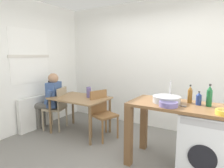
{
  "coord_description": "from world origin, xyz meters",
  "views": [
    {
      "loc": [
        1.44,
        -2.26,
        1.58
      ],
      "look_at": [
        -0.2,
        0.45,
        1.1
      ],
      "focal_mm": 30.85,
      "sensor_mm": 36.0,
      "label": 1
    }
  ],
  "objects_px": {
    "seated_person": "(50,98)",
    "bottle_squat_brown": "(199,99)",
    "bottle_clear_small": "(209,96)",
    "vase": "(89,92)",
    "mixing_bowl": "(168,104)",
    "chair_person_seat": "(58,106)",
    "chair_opposite": "(102,111)",
    "dining_table": "(80,102)",
    "bottle_tall_green": "(190,95)",
    "washing_machine": "(205,144)"
  },
  "relations": [
    {
      "from": "chair_person_seat",
      "to": "bottle_squat_brown",
      "type": "relative_size",
      "value": 4.87
    },
    {
      "from": "dining_table",
      "to": "washing_machine",
      "type": "xyz_separation_m",
      "value": [
        2.31,
        -0.24,
        -0.21
      ]
    },
    {
      "from": "chair_opposite",
      "to": "vase",
      "type": "bearing_deg",
      "value": -75.54
    },
    {
      "from": "bottle_squat_brown",
      "to": "bottle_clear_small",
      "type": "relative_size",
      "value": 0.63
    },
    {
      "from": "mixing_bowl",
      "to": "dining_table",
      "type": "bearing_deg",
      "value": 166.82
    },
    {
      "from": "chair_opposite",
      "to": "bottle_clear_small",
      "type": "xyz_separation_m",
      "value": [
        1.83,
        -0.23,
        0.54
      ]
    },
    {
      "from": "chair_person_seat",
      "to": "bottle_clear_small",
      "type": "xyz_separation_m",
      "value": [
        2.86,
        -0.08,
        0.54
      ]
    },
    {
      "from": "chair_person_seat",
      "to": "bottle_tall_green",
      "type": "height_order",
      "value": "bottle_tall_green"
    },
    {
      "from": "chair_person_seat",
      "to": "mixing_bowl",
      "type": "bearing_deg",
      "value": -117.72
    },
    {
      "from": "seated_person",
      "to": "bottle_squat_brown",
      "type": "relative_size",
      "value": 6.49
    },
    {
      "from": "chair_person_seat",
      "to": "bottle_squat_brown",
      "type": "xyz_separation_m",
      "value": [
        2.73,
        -0.07,
        0.5
      ]
    },
    {
      "from": "dining_table",
      "to": "vase",
      "type": "relative_size",
      "value": 5.26
    },
    {
      "from": "mixing_bowl",
      "to": "vase",
      "type": "distance_m",
      "value": 1.8
    },
    {
      "from": "seated_person",
      "to": "washing_machine",
      "type": "bearing_deg",
      "value": -111.31
    },
    {
      "from": "seated_person",
      "to": "mixing_bowl",
      "type": "bearing_deg",
      "value": -116.06
    },
    {
      "from": "bottle_tall_green",
      "to": "mixing_bowl",
      "type": "bearing_deg",
      "value": -120.31
    },
    {
      "from": "chair_opposite",
      "to": "vase",
      "type": "height_order",
      "value": "vase"
    },
    {
      "from": "chair_person_seat",
      "to": "bottle_clear_small",
      "type": "distance_m",
      "value": 2.91
    },
    {
      "from": "bottle_tall_green",
      "to": "mixing_bowl",
      "type": "relative_size",
      "value": 1.07
    },
    {
      "from": "vase",
      "to": "chair_opposite",
      "type": "bearing_deg",
      "value": -4.48
    },
    {
      "from": "chair_opposite",
      "to": "bottle_clear_small",
      "type": "bearing_deg",
      "value": 101.86
    },
    {
      "from": "seated_person",
      "to": "bottle_clear_small",
      "type": "distance_m",
      "value": 3.03
    },
    {
      "from": "seated_person",
      "to": "bottle_squat_brown",
      "type": "height_order",
      "value": "seated_person"
    },
    {
      "from": "washing_machine",
      "to": "bottle_tall_green",
      "type": "xyz_separation_m",
      "value": [
        -0.24,
        0.14,
        0.61
      ]
    },
    {
      "from": "mixing_bowl",
      "to": "vase",
      "type": "relative_size",
      "value": 1.14
    },
    {
      "from": "chair_opposite",
      "to": "washing_machine",
      "type": "xyz_separation_m",
      "value": [
        1.83,
        -0.31,
        -0.08
      ]
    },
    {
      "from": "dining_table",
      "to": "vase",
      "type": "xyz_separation_m",
      "value": [
        0.15,
        0.1,
        0.2
      ]
    },
    {
      "from": "chair_person_seat",
      "to": "bottle_tall_green",
      "type": "xyz_separation_m",
      "value": [
        2.61,
        -0.02,
        0.53
      ]
    },
    {
      "from": "washing_machine",
      "to": "vase",
      "type": "bearing_deg",
      "value": 171.08
    },
    {
      "from": "bottle_tall_green",
      "to": "mixing_bowl",
      "type": "xyz_separation_m",
      "value": [
        -0.2,
        -0.34,
        -0.08
      ]
    },
    {
      "from": "dining_table",
      "to": "chair_person_seat",
      "type": "bearing_deg",
      "value": -172.18
    },
    {
      "from": "dining_table",
      "to": "chair_person_seat",
      "type": "height_order",
      "value": "chair_person_seat"
    },
    {
      "from": "chair_person_seat",
      "to": "seated_person",
      "type": "distance_m",
      "value": 0.23
    },
    {
      "from": "bottle_squat_brown",
      "to": "mixing_bowl",
      "type": "height_order",
      "value": "bottle_squat_brown"
    },
    {
      "from": "chair_person_seat",
      "to": "mixing_bowl",
      "type": "relative_size",
      "value": 3.77
    },
    {
      "from": "vase",
      "to": "mixing_bowl",
      "type": "bearing_deg",
      "value": -17.39
    },
    {
      "from": "chair_person_seat",
      "to": "vase",
      "type": "height_order",
      "value": "vase"
    },
    {
      "from": "bottle_tall_green",
      "to": "bottle_squat_brown",
      "type": "bearing_deg",
      "value": -24.82
    },
    {
      "from": "dining_table",
      "to": "seated_person",
      "type": "height_order",
      "value": "seated_person"
    },
    {
      "from": "dining_table",
      "to": "mixing_bowl",
      "type": "relative_size",
      "value": 4.61
    },
    {
      "from": "washing_machine",
      "to": "vase",
      "type": "distance_m",
      "value": 2.22
    },
    {
      "from": "bottle_squat_brown",
      "to": "vase",
      "type": "bearing_deg",
      "value": 173.01
    },
    {
      "from": "seated_person",
      "to": "bottle_clear_small",
      "type": "bearing_deg",
      "value": -109.68
    },
    {
      "from": "vase",
      "to": "dining_table",
      "type": "bearing_deg",
      "value": -146.31
    },
    {
      "from": "chair_person_seat",
      "to": "bottle_tall_green",
      "type": "relative_size",
      "value": 3.53
    },
    {
      "from": "seated_person",
      "to": "bottle_clear_small",
      "type": "relative_size",
      "value": 4.1
    },
    {
      "from": "bottle_squat_brown",
      "to": "vase",
      "type": "distance_m",
      "value": 2.05
    },
    {
      "from": "seated_person",
      "to": "bottle_tall_green",
      "type": "height_order",
      "value": "seated_person"
    },
    {
      "from": "chair_person_seat",
      "to": "bottle_squat_brown",
      "type": "height_order",
      "value": "bottle_squat_brown"
    },
    {
      "from": "washing_machine",
      "to": "bottle_clear_small",
      "type": "relative_size",
      "value": 2.94
    }
  ]
}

